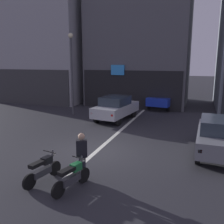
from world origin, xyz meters
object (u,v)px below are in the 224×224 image
at_px(motorcycle_green_row_left_mid, 72,176).
at_px(person_by_motorcycles, 82,157).
at_px(car_grey_parked_kerbside, 220,136).
at_px(motorcycle_black_row_leftmost, 43,169).
at_px(street_lamp, 72,65).
at_px(car_blue_down_street, 164,98).
at_px(car_silver_crossing_near, 116,107).

relative_size(motorcycle_green_row_left_mid, person_by_motorcycles, 0.98).
bearing_deg(car_grey_parked_kerbside, motorcycle_black_row_leftmost, -141.59).
bearing_deg(car_grey_parked_kerbside, street_lamp, 151.73).
bearing_deg(person_by_motorcycles, street_lamp, 120.07).
bearing_deg(car_blue_down_street, motorcycle_green_row_left_mid, -93.05).
bearing_deg(motorcycle_green_row_left_mid, car_silver_crossing_near, 100.25).
bearing_deg(street_lamp, car_blue_down_street, 38.28).
bearing_deg(person_by_motorcycles, car_blue_down_street, 86.94).
distance_m(car_silver_crossing_near, motorcycle_green_row_left_mid, 9.35).
height_order(car_grey_parked_kerbside, motorcycle_black_row_leftmost, car_grey_parked_kerbside).
xyz_separation_m(street_lamp, motorcycle_black_row_leftmost, (4.17, -9.77, -3.21)).
bearing_deg(motorcycle_green_row_left_mid, motorcycle_black_row_leftmost, 173.44).
bearing_deg(motorcycle_black_row_leftmost, car_grey_parked_kerbside, 38.41).
xyz_separation_m(motorcycle_black_row_leftmost, motorcycle_green_row_left_mid, (1.16, -0.13, 0.00)).
xyz_separation_m(car_grey_parked_kerbside, person_by_motorcycles, (-4.47, -3.97, -0.03)).
xyz_separation_m(street_lamp, person_by_motorcycles, (5.36, -9.26, -2.81)).
bearing_deg(person_by_motorcycles, motorcycle_green_row_left_mid, -92.82).
distance_m(motorcycle_black_row_leftmost, person_by_motorcycles, 1.36).
bearing_deg(motorcycle_black_row_leftmost, street_lamp, 113.09).
distance_m(car_silver_crossing_near, person_by_motorcycles, 8.70).
bearing_deg(street_lamp, car_grey_parked_kerbside, -28.27).
xyz_separation_m(car_grey_parked_kerbside, street_lamp, (-9.83, 5.28, 2.78)).
height_order(car_blue_down_street, street_lamp, street_lamp).
bearing_deg(motorcycle_black_row_leftmost, person_by_motorcycles, 23.50).
xyz_separation_m(car_blue_down_street, motorcycle_black_row_leftmost, (-1.94, -14.60, -0.43)).
distance_m(car_blue_down_street, motorcycle_green_row_left_mid, 14.76).
bearing_deg(person_by_motorcycles, car_silver_crossing_near, 101.22).
bearing_deg(car_blue_down_street, car_silver_crossing_near, -113.81).
relative_size(car_grey_parked_kerbside, car_blue_down_street, 0.96).
relative_size(car_grey_parked_kerbside, person_by_motorcycles, 2.49).
bearing_deg(motorcycle_black_row_leftmost, car_blue_down_street, 82.42).
bearing_deg(car_grey_parked_kerbside, car_blue_down_street, 110.20).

